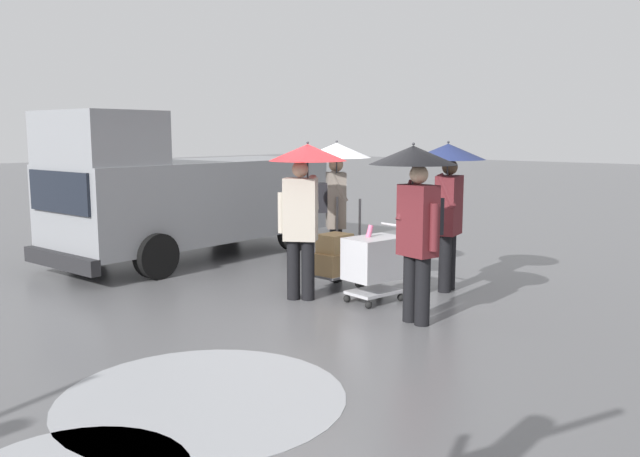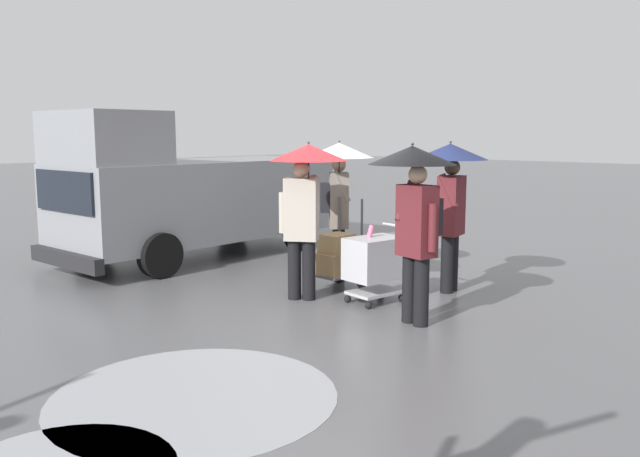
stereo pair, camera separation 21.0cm
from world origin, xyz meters
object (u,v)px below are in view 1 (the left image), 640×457
at_px(hand_dolly_boxes, 335,257).
at_px(shopping_cart_vendor, 374,260).
at_px(pedestrian_pink_side, 304,184).
at_px(pedestrian_far_side, 336,179).
at_px(cargo_van_parked_right, 183,194).
at_px(pedestrian_black_side, 448,182).
at_px(pedestrian_white_side, 416,192).

bearing_deg(hand_dolly_boxes, shopping_cart_vendor, 165.32).
height_order(pedestrian_pink_side, pedestrian_far_side, same).
height_order(cargo_van_parked_right, pedestrian_black_side, cargo_van_parked_right).
height_order(shopping_cart_vendor, pedestrian_white_side, pedestrian_white_side).
bearing_deg(pedestrian_pink_side, hand_dolly_boxes, -82.95).
bearing_deg(cargo_van_parked_right, hand_dolly_boxes, -179.66).
bearing_deg(pedestrian_black_side, cargo_van_parked_right, 11.09).
bearing_deg(pedestrian_far_side, pedestrian_black_side, -162.93).
relative_size(shopping_cart_vendor, pedestrian_black_side, 0.49).
relative_size(cargo_van_parked_right, pedestrian_pink_side, 2.51).
distance_m(pedestrian_black_side, pedestrian_far_side, 1.71).
xyz_separation_m(shopping_cart_vendor, pedestrian_white_side, (-0.93, 0.45, 1.00)).
bearing_deg(pedestrian_pink_side, pedestrian_white_side, -177.53).
relative_size(shopping_cart_vendor, pedestrian_pink_side, 0.49).
bearing_deg(pedestrian_black_side, pedestrian_far_side, 17.07).
xyz_separation_m(shopping_cart_vendor, pedestrian_black_side, (-0.41, -1.15, 1.00)).
xyz_separation_m(cargo_van_parked_right, pedestrian_white_side, (-5.34, 0.66, 0.39)).
height_order(pedestrian_black_side, pedestrian_white_side, same).
distance_m(cargo_van_parked_right, shopping_cart_vendor, 4.46).
distance_m(cargo_van_parked_right, hand_dolly_boxes, 3.61).
relative_size(cargo_van_parked_right, pedestrian_far_side, 2.51).
relative_size(cargo_van_parked_right, shopping_cart_vendor, 5.18).
bearing_deg(hand_dolly_boxes, pedestrian_black_side, -144.22).
height_order(hand_dolly_boxes, pedestrian_far_side, pedestrian_far_side).
height_order(cargo_van_parked_right, pedestrian_pink_side, cargo_van_parked_right).
xyz_separation_m(cargo_van_parked_right, pedestrian_far_side, (-3.19, -0.44, 0.39)).
bearing_deg(pedestrian_far_side, pedestrian_pink_side, 110.79).
bearing_deg(shopping_cart_vendor, pedestrian_pink_side, 33.97).
xyz_separation_m(hand_dolly_boxes, pedestrian_pink_side, (-0.09, 0.76, 1.12)).
relative_size(pedestrian_black_side, pedestrian_white_side, 1.00).
relative_size(shopping_cart_vendor, pedestrian_white_side, 0.49).
bearing_deg(pedestrian_black_side, hand_dolly_boxes, 35.78).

